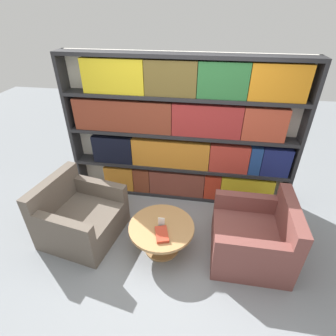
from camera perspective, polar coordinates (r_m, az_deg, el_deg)
ground_plane at (r=3.49m, az=-0.66°, el=-19.59°), size 14.00×14.00×0.00m
bookshelf at (r=3.89m, az=3.28°, el=7.47°), size 3.38×0.30×2.22m
armchair_left at (r=3.80m, az=-18.62°, el=-10.20°), size 1.07×1.08×0.83m
armchair_right at (r=3.52m, az=18.17°, el=-14.32°), size 0.92×0.94×0.83m
coffee_table at (r=3.41m, az=-1.40°, el=-13.85°), size 0.82×0.82×0.40m
table_sign at (r=3.29m, az=-1.44°, el=-11.81°), size 0.08×0.06×0.13m
stray_book at (r=3.21m, az=-1.36°, el=-14.24°), size 0.21×0.28×0.04m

